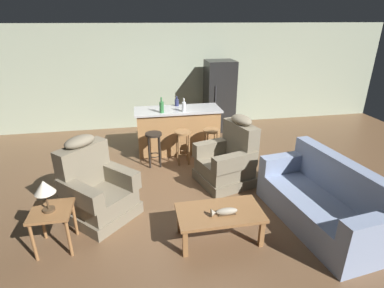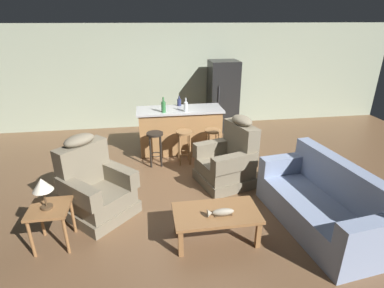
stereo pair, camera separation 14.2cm
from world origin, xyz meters
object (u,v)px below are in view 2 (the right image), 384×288
Objects in this scene: end_table at (50,214)px; bottle_tall_green at (179,102)px; bar_stool_right at (213,139)px; recliner_near_island at (229,160)px; bar_stool_middle at (184,141)px; table_lamp at (42,186)px; bottle_short_amber at (163,107)px; bar_stool_left at (155,143)px; coffee_table at (216,215)px; couch at (322,205)px; bottle_wine_dark at (186,106)px; recliner_near_lamp at (95,188)px; fish_figurine at (221,212)px; kitchen_island at (180,130)px; refrigerator at (223,96)px.

bottle_tall_green is at bearing 56.47° from end_table.
bar_stool_right is 1.18m from bottle_tall_green.
bar_stool_middle is at bearing -68.96° from recliner_near_island.
table_lamp is 1.31× the size of bottle_short_amber.
bottle_tall_green is (0.58, 0.88, 0.56)m from bar_stool_left.
coffee_table is 1.50m from couch.
coffee_table is at bearing -89.61° from bottle_wine_dark.
coffee_table is 0.92× the size of recliner_near_lamp.
recliner_near_island is (0.56, 1.43, 0.06)m from coffee_table.
end_table is at bearing -133.16° from bar_stool_middle.
fish_figurine is 0.50× the size of bar_stool_left.
fish_figurine is 1.47m from couch.
fish_figurine is 2.91m from bottle_short_amber.
bottle_short_amber is at bearing 130.04° from bar_stool_middle.
fish_figurine is 0.28× the size of recliner_near_lamp.
kitchen_island reaches higher than fish_figurine.
bottle_wine_dark is (-1.14, -1.41, 0.18)m from refrigerator.
bar_stool_left is (1.40, 2.10, -0.40)m from table_lamp.
bar_stool_left is (-1.23, 0.87, 0.05)m from recliner_near_island.
table_lamp is 0.60× the size of bar_stool_right.
kitchen_island is 1.02× the size of refrigerator.
bar_stool_right is at bearing 39.54° from end_table.
kitchen_island is at bearing -82.10° from recliner_near_island.
fish_figurine is 3.31m from bottle_tall_green.
refrigerator is 2.13m from bottle_short_amber.
bottle_short_amber is (-0.93, 0.43, 0.60)m from bar_stool_right.
kitchen_island is at bearing 99.94° from recliner_near_lamp.
table_lamp is 0.23× the size of kitchen_island.
bottle_tall_green reaches higher than bar_stool_right.
table_lamp is at bearing -122.53° from bottle_short_amber.
bottle_short_amber reaches higher than bar_stool_middle.
recliner_near_island reaches higher than couch.
fish_figurine is 2.86m from bottle_wine_dark.
refrigerator reaches higher than bottle_short_amber.
end_table is 0.82× the size of bar_stool_middle.
recliner_near_island is at bearing -65.98° from bottle_wine_dark.
recliner_near_island reaches higher than bar_stool_right.
end_table reaches higher than fish_figurine.
bottle_wine_dark is at bearing -128.81° from refrigerator.
couch is 4.85× the size of table_lamp.
bottle_wine_dark is (0.66, 0.42, 0.58)m from bar_stool_left.
bottle_tall_green is at bearing 56.40° from table_lamp.
bar_stool_left reaches higher than end_table.
bottle_tall_green is (0.01, 0.88, 0.56)m from bar_stool_middle.
bar_stool_right is (2.52, 2.08, 0.01)m from end_table.
table_lamp is at bearing -9.55° from couch.
bar_stool_right is 0.86m from bottle_wine_dark.
end_table is 0.82× the size of bar_stool_left.
bottle_wine_dark is at bearing 77.61° from bar_stool_middle.
couch reaches higher than bar_stool_middle.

